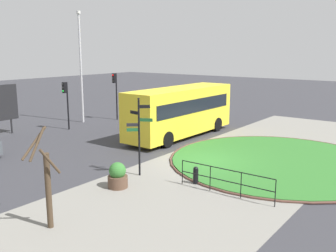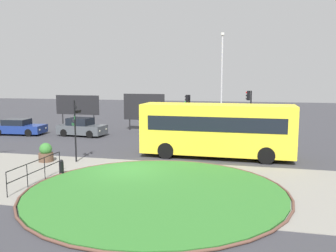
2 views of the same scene
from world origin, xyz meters
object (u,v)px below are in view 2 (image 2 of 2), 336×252
Objects in this scene: car_near_lane at (82,128)px; billboard_left at (144,107)px; bus_yellow at (217,129)px; bollard_foreground at (61,167)px; traffic_light_near at (249,104)px; car_far_lane at (18,127)px; lamppost_tall at (222,81)px; signpost_directional at (75,126)px; traffic_light_far at (188,106)px; planter_kerbside at (46,153)px; billboard_right at (78,105)px.

car_near_lane is 1.04× the size of billboard_left.
bollard_foreground is at bearing -140.54° from bus_yellow.
bus_yellow is 2.40× the size of traffic_light_near.
lamppost_tall is at bearing 8.56° from car_far_lane.
signpost_directional reaches higher than bus_yellow.
traffic_light_far is (-5.10, 0.00, -0.27)m from traffic_light_near.
planter_kerbside is (2.40, -9.36, -0.20)m from car_near_lane.
bus_yellow is at bearing 19.91° from planter_kerbside.
billboard_left reaches higher than bus_yellow.
car_near_lane is at bearing 112.14° from bollard_foreground.
bus_yellow reaches higher than car_far_lane.
traffic_light_near is (14.00, 2.14, 2.15)m from car_near_lane.
traffic_light_far reaches higher than car_far_lane.
billboard_left is at bearing 89.50° from signpost_directional.
traffic_light_far is 13.38m from planter_kerbside.
signpost_directional is at bearing -59.89° from car_near_lane.
traffic_light_far is (8.90, 2.14, 1.88)m from car_near_lane.
planter_kerbside is at bearing -125.56° from lamppost_tall.
billboard_left reaches higher than car_far_lane.
car_near_lane is at bearing 11.07° from traffic_light_near.
car_far_lane is at bearing -116.21° from billboard_right.
car_near_lane reaches higher than planter_kerbside.
car_near_lane is at bearing -134.06° from billboard_left.
traffic_light_near is (1.87, 7.98, 1.08)m from bus_yellow.
lamppost_tall reaches higher than traffic_light_far.
billboard_right reaches higher than car_near_lane.
car_near_lane is 1.19× the size of traffic_light_far.
billboard_right reaches higher than planter_kerbside.
bus_yellow is at bearing -21.10° from car_far_lane.
traffic_light_far is at bearing -153.12° from lamppost_tall.
bollard_foreground is 0.09× the size of bus_yellow.
traffic_light_near is at bearing 48.70° from signpost_directional.
lamppost_tall reaches higher than billboard_left.
car_far_lane is at bearing 164.24° from bus_yellow.
car_far_lane is 1.15× the size of billboard_left.
planter_kerbside is at bearing 134.70° from bollard_foreground.
traffic_light_near reaches higher than bus_yellow.
signpost_directional reaches higher than billboard_right.
car_far_lane is (-10.55, 11.15, 0.23)m from bollard_foreground.
car_far_lane is 20.07m from traffic_light_near.
traffic_light_far is (14.66, 2.78, 1.95)m from car_far_lane.
car_far_lane is at bearing -166.56° from lamppost_tall.
car_far_lane is at bearing 10.38° from traffic_light_near.
signpost_directional is 2.43m from planter_kerbside.
lamppost_tall is at bearing -150.64° from traffic_light_far.
signpost_directional is 10.06m from car_near_lane.
lamppost_tall is at bearing -27.39° from traffic_light_near.
traffic_light_near is at bearing 77.26° from bus_yellow.
billboard_left is at bearing 21.44° from car_far_lane.
billboard_left is (-4.60, 2.20, -0.40)m from traffic_light_far.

